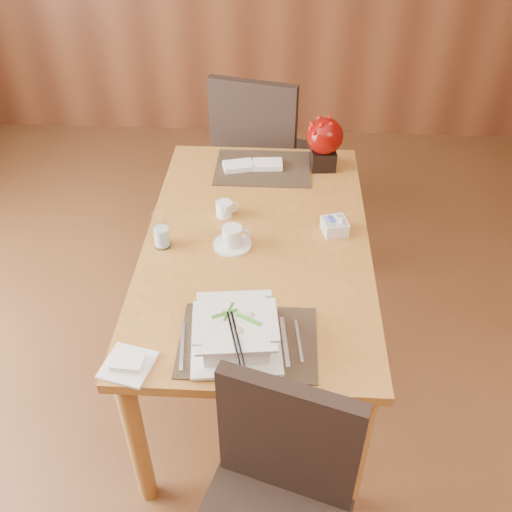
# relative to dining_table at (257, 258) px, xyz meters

# --- Properties ---
(ground) EXTENTS (6.00, 6.00, 0.00)m
(ground) POSITION_rel_dining_table_xyz_m (0.00, -0.60, -0.65)
(ground) COLOR brown
(ground) RESTS_ON ground
(dining_table) EXTENTS (0.90, 1.50, 0.75)m
(dining_table) POSITION_rel_dining_table_xyz_m (0.00, 0.00, 0.00)
(dining_table) COLOR #AE7430
(dining_table) RESTS_ON ground
(placemat_near) EXTENTS (0.45, 0.33, 0.01)m
(placemat_near) POSITION_rel_dining_table_xyz_m (0.00, -0.55, 0.10)
(placemat_near) COLOR black
(placemat_near) RESTS_ON dining_table
(placemat_far) EXTENTS (0.45, 0.33, 0.01)m
(placemat_far) POSITION_rel_dining_table_xyz_m (0.00, 0.55, 0.10)
(placemat_far) COLOR black
(placemat_far) RESTS_ON dining_table
(soup_setting) EXTENTS (0.32, 0.32, 0.12)m
(soup_setting) POSITION_rel_dining_table_xyz_m (-0.04, -0.56, 0.15)
(soup_setting) COLOR silver
(soup_setting) RESTS_ON dining_table
(coffee_cup) EXTENTS (0.15, 0.15, 0.09)m
(coffee_cup) POSITION_rel_dining_table_xyz_m (-0.09, -0.04, 0.13)
(coffee_cup) COLOR silver
(coffee_cup) RESTS_ON dining_table
(water_glass) EXTENTS (0.08, 0.08, 0.15)m
(water_glass) POSITION_rel_dining_table_xyz_m (-0.37, -0.06, 0.17)
(water_glass) COLOR white
(water_glass) RESTS_ON dining_table
(creamer_jug) EXTENTS (0.11, 0.11, 0.06)m
(creamer_jug) POSITION_rel_dining_table_xyz_m (-0.15, 0.16, 0.13)
(creamer_jug) COLOR silver
(creamer_jug) RESTS_ON dining_table
(sugar_caddy) EXTENTS (0.12, 0.12, 0.06)m
(sugar_caddy) POSITION_rel_dining_table_xyz_m (0.31, 0.07, 0.13)
(sugar_caddy) COLOR silver
(sugar_caddy) RESTS_ON dining_table
(berry_decor) EXTENTS (0.17, 0.17, 0.25)m
(berry_decor) POSITION_rel_dining_table_xyz_m (0.28, 0.58, 0.24)
(berry_decor) COLOR black
(berry_decor) RESTS_ON dining_table
(napkins_far) EXTENTS (0.29, 0.14, 0.02)m
(napkins_far) POSITION_rel_dining_table_xyz_m (-0.04, 0.55, 0.12)
(napkins_far) COLOR white
(napkins_far) RESTS_ON dining_table
(bread_plate) EXTENTS (0.18, 0.18, 0.01)m
(bread_plate) POSITION_rel_dining_table_xyz_m (-0.37, -0.67, 0.10)
(bread_plate) COLOR silver
(bread_plate) RESTS_ON dining_table
(near_chair) EXTENTS (0.55, 0.55, 0.95)m
(near_chair) POSITION_rel_dining_table_xyz_m (0.10, -0.99, -0.12)
(near_chair) COLOR black
(near_chair) RESTS_ON ground
(far_chair) EXTENTS (0.58, 0.59, 1.04)m
(far_chair) POSITION_rel_dining_table_xyz_m (-0.04, 1.01, -0.07)
(far_chair) COLOR black
(far_chair) RESTS_ON ground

